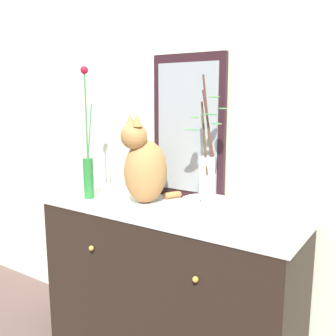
{
  "coord_description": "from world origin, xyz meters",
  "views": [
    {
      "loc": [
        0.92,
        -1.38,
        1.31
      ],
      "look_at": [
        0.0,
        0.0,
        0.99
      ],
      "focal_mm": 41.22,
      "sensor_mm": 36.0,
      "label": 1
    }
  ],
  "objects_px": {
    "candle_pillar": "(201,213)",
    "bowl_porcelain": "(206,205)",
    "cat_sitting": "(144,166)",
    "vase_glass_clear": "(207,170)",
    "mirror_leaning": "(188,128)",
    "sideboard": "(168,292)",
    "vase_slim_green": "(88,166)"
  },
  "relations": [
    {
      "from": "candle_pillar",
      "to": "bowl_porcelain",
      "type": "bearing_deg",
      "value": 111.32
    },
    {
      "from": "cat_sitting",
      "to": "vase_glass_clear",
      "type": "relative_size",
      "value": 0.78
    },
    {
      "from": "bowl_porcelain",
      "to": "mirror_leaning",
      "type": "bearing_deg",
      "value": 143.49
    },
    {
      "from": "mirror_leaning",
      "to": "bowl_porcelain",
      "type": "xyz_separation_m",
      "value": [
        0.17,
        -0.12,
        -0.32
      ]
    },
    {
      "from": "sideboard",
      "to": "vase_glass_clear",
      "type": "bearing_deg",
      "value": 20.02
    },
    {
      "from": "sideboard",
      "to": "candle_pillar",
      "type": "distance_m",
      "value": 0.52
    },
    {
      "from": "sideboard",
      "to": "cat_sitting",
      "type": "relative_size",
      "value": 2.92
    },
    {
      "from": "sideboard",
      "to": "vase_slim_green",
      "type": "bearing_deg",
      "value": -169.53
    },
    {
      "from": "sideboard",
      "to": "vase_glass_clear",
      "type": "xyz_separation_m",
      "value": [
        0.16,
        0.06,
        0.59
      ]
    },
    {
      "from": "mirror_leaning",
      "to": "vase_glass_clear",
      "type": "relative_size",
      "value": 1.29
    },
    {
      "from": "vase_glass_clear",
      "to": "vase_slim_green",
      "type": "bearing_deg",
      "value": -166.76
    },
    {
      "from": "cat_sitting",
      "to": "bowl_porcelain",
      "type": "relative_size",
      "value": 1.85
    },
    {
      "from": "cat_sitting",
      "to": "candle_pillar",
      "type": "relative_size",
      "value": 4.17
    },
    {
      "from": "cat_sitting",
      "to": "bowl_porcelain",
      "type": "bearing_deg",
      "value": 10.36
    },
    {
      "from": "bowl_porcelain",
      "to": "vase_glass_clear",
      "type": "bearing_deg",
      "value": -61.91
    },
    {
      "from": "sideboard",
      "to": "candle_pillar",
      "type": "bearing_deg",
      "value": -26.4
    },
    {
      "from": "cat_sitting",
      "to": "vase_slim_green",
      "type": "xyz_separation_m",
      "value": [
        -0.28,
        -0.08,
        -0.01
      ]
    },
    {
      "from": "vase_slim_green",
      "to": "sideboard",
      "type": "bearing_deg",
      "value": 10.47
    },
    {
      "from": "sideboard",
      "to": "vase_glass_clear",
      "type": "height_order",
      "value": "vase_glass_clear"
    },
    {
      "from": "mirror_leaning",
      "to": "candle_pillar",
      "type": "height_order",
      "value": "mirror_leaning"
    },
    {
      "from": "cat_sitting",
      "to": "vase_slim_green",
      "type": "bearing_deg",
      "value": -162.87
    },
    {
      "from": "sideboard",
      "to": "mirror_leaning",
      "type": "bearing_deg",
      "value": 93.1
    },
    {
      "from": "mirror_leaning",
      "to": "candle_pillar",
      "type": "relative_size",
      "value": 6.87
    },
    {
      "from": "vase_slim_green",
      "to": "bowl_porcelain",
      "type": "relative_size",
      "value": 2.8
    },
    {
      "from": "mirror_leaning",
      "to": "vase_glass_clear",
      "type": "bearing_deg",
      "value": -37.04
    },
    {
      "from": "mirror_leaning",
      "to": "vase_glass_clear",
      "type": "distance_m",
      "value": 0.27
    },
    {
      "from": "vase_slim_green",
      "to": "bowl_porcelain",
      "type": "bearing_deg",
      "value": 13.68
    },
    {
      "from": "vase_slim_green",
      "to": "vase_glass_clear",
      "type": "xyz_separation_m",
      "value": [
        0.57,
        0.13,
        0.02
      ]
    },
    {
      "from": "vase_glass_clear",
      "to": "candle_pillar",
      "type": "relative_size",
      "value": 5.34
    },
    {
      "from": "sideboard",
      "to": "vase_slim_green",
      "type": "distance_m",
      "value": 0.7
    },
    {
      "from": "candle_pillar",
      "to": "sideboard",
      "type": "bearing_deg",
      "value": 153.6
    },
    {
      "from": "mirror_leaning",
      "to": "bowl_porcelain",
      "type": "bearing_deg",
      "value": -36.51
    }
  ]
}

